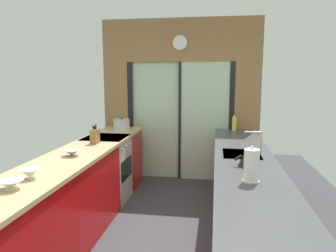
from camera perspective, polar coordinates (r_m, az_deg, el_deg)
name	(u,v)px	position (r m, az deg, el deg)	size (l,w,h in m)	color
ground_plane	(162,226)	(3.91, -1.08, -17.76)	(5.04, 7.60, 0.02)	#38383D
back_wall_unit	(180,91)	(5.28, 2.22, 6.46)	(2.64, 0.12, 2.70)	olive
left_counter_run	(71,198)	(3.57, -17.36, -12.50)	(0.62, 3.80, 0.92)	#AD0C0F
right_counter_run	(244,203)	(3.41, 13.67, -13.44)	(0.62, 3.80, 0.92)	#AD0C0F
sink_faucet	(258,139)	(3.49, 16.10, -2.29)	(0.19, 0.02, 0.25)	#B7BABC
oven_range	(107,169)	(4.55, -11.12, -7.74)	(0.60, 0.60, 0.92)	#B7BABC
mixing_bowl_near	(11,184)	(2.63, -26.77, -9.48)	(0.19, 0.19, 0.07)	silver
mixing_bowl_mid	(30,173)	(2.82, -23.85, -7.93)	(0.15, 0.15, 0.08)	silver
mixing_bowl_far	(72,153)	(3.46, -17.11, -4.70)	(0.18, 0.18, 0.06)	gray
knife_block	(95,136)	(4.02, -13.21, -1.83)	(0.08, 0.14, 0.24)	brown
stock_pot	(122,124)	(5.07, -8.46, 0.37)	(0.26, 0.26, 0.19)	#B7BABC
kettle	(246,159)	(3.00, 14.09, -5.80)	(0.23, 0.16, 0.18)	black
soap_bottle	(234,123)	(4.97, 11.99, 0.45)	(0.07, 0.07, 0.26)	#D1CC4C
paper_towel_roll	(251,166)	(2.57, 14.98, -7.03)	(0.14, 0.14, 0.29)	#B7BABC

